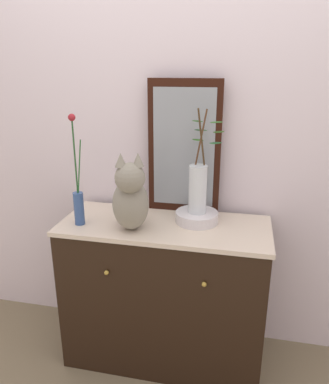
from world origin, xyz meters
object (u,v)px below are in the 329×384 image
object	(u,v)px
sideboard	(164,292)
mirror_leaning	(184,148)
vase_slim_green	(78,199)
cat_sitting	(130,197)
bowl_porcelain	(197,217)
vase_glass_clear	(198,186)

from	to	relation	value
sideboard	mirror_leaning	world-z (taller)	mirror_leaning
sideboard	vase_slim_green	size ratio (longest dim) A/B	1.93
mirror_leaning	cat_sitting	xyz separation A→B (m)	(-0.22, -0.32, -0.20)
bowl_porcelain	vase_glass_clear	bearing A→B (deg)	19.16
sideboard	mirror_leaning	size ratio (longest dim) A/B	1.51
mirror_leaning	vase_glass_clear	world-z (taller)	mirror_leaning
cat_sitting	vase_glass_clear	distance (m)	0.36
bowl_porcelain	cat_sitting	bearing A→B (deg)	-152.62
vase_glass_clear	mirror_leaning	bearing A→B (deg)	124.40
mirror_leaning	vase_slim_green	distance (m)	0.64
cat_sitting	sideboard	bearing A→B (deg)	33.68
mirror_leaning	bowl_porcelain	xyz separation A→B (m)	(0.10, -0.15, -0.34)
mirror_leaning	vase_glass_clear	bearing A→B (deg)	-55.60
vase_slim_green	bowl_porcelain	bearing A→B (deg)	14.89
mirror_leaning	bowl_porcelain	size ratio (longest dim) A/B	3.22
vase_slim_green	vase_glass_clear	distance (m)	0.63
bowl_porcelain	sideboard	bearing A→B (deg)	-159.19
sideboard	vase_slim_green	world-z (taller)	vase_slim_green
vase_slim_green	bowl_porcelain	world-z (taller)	vase_slim_green
vase_slim_green	vase_glass_clear	xyz separation A→B (m)	(0.61, 0.16, 0.06)
vase_slim_green	bowl_porcelain	distance (m)	0.64
vase_glass_clear	vase_slim_green	bearing A→B (deg)	-165.10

